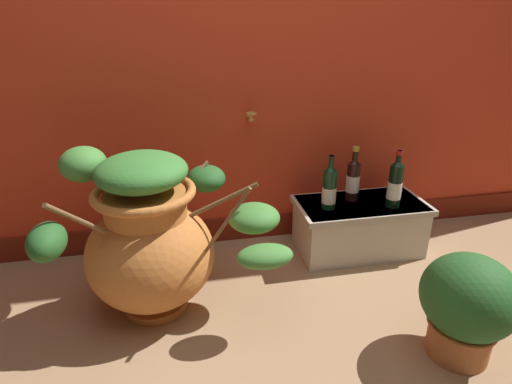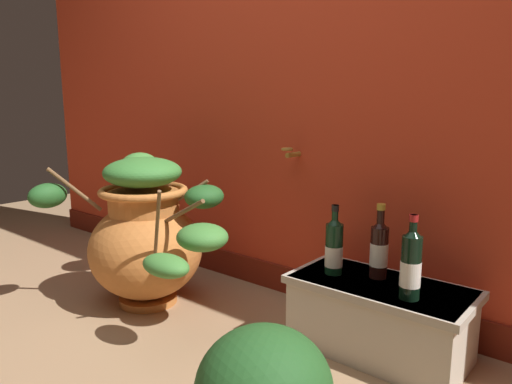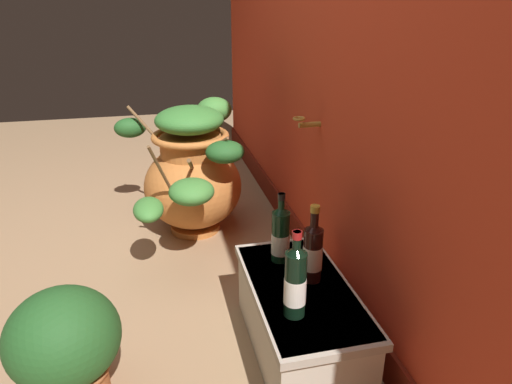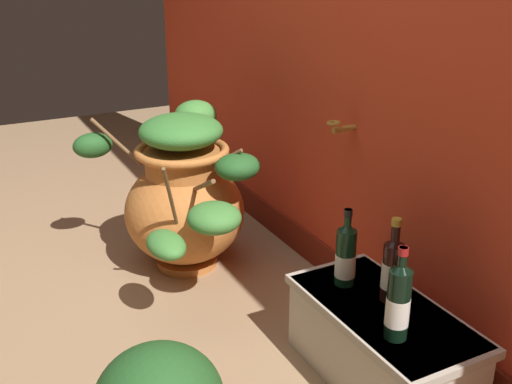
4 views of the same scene
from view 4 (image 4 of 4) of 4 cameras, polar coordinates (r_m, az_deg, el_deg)
ground_plane at (r=2.37m, az=-14.53°, el=-15.05°), size 7.00×7.00×0.00m
terracotta_urn at (r=2.79m, az=-6.61°, el=-0.33°), size 0.91×0.68×0.72m
stone_ledge at (r=2.17m, az=11.50°, el=-13.42°), size 0.69×0.35×0.29m
wine_bottle_left at (r=2.09m, az=12.50°, el=-6.82°), size 0.07×0.07×0.30m
wine_bottle_middle at (r=1.91m, az=13.02°, el=-9.75°), size 0.07×0.07×0.30m
wine_bottle_right at (r=2.17m, az=8.30°, el=-5.73°), size 0.07×0.07×0.28m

